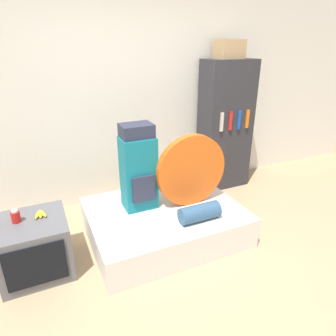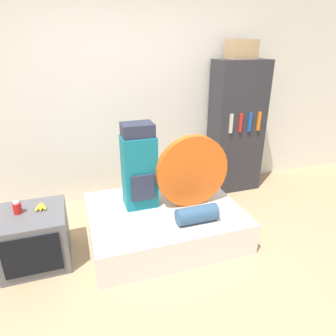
{
  "view_description": "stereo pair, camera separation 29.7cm",
  "coord_description": "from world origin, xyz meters",
  "px_view_note": "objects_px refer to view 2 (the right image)",
  "views": [
    {
      "loc": [
        -1.07,
        -1.68,
        1.94
      ],
      "look_at": [
        0.07,
        0.81,
        0.78
      ],
      "focal_mm": 32.0,
      "sensor_mm": 36.0,
      "label": 1
    },
    {
      "loc": [
        -0.8,
        -1.79,
        1.94
      ],
      "look_at": [
        0.07,
        0.81,
        0.78
      ],
      "focal_mm": 32.0,
      "sensor_mm": 36.0,
      "label": 2
    }
  ],
  "objects_px": {
    "sleeping_roll": "(197,214)",
    "cardboard_box": "(242,49)",
    "canister": "(17,208)",
    "television": "(35,238)",
    "bookshelf": "(236,128)",
    "backpack": "(139,167)",
    "tent_bag": "(192,171)"
  },
  "relations": [
    {
      "from": "backpack",
      "to": "bookshelf",
      "type": "distance_m",
      "value": 1.64
    },
    {
      "from": "backpack",
      "to": "bookshelf",
      "type": "bearing_deg",
      "value": 24.13
    },
    {
      "from": "canister",
      "to": "bookshelf",
      "type": "bearing_deg",
      "value": 16.62
    },
    {
      "from": "sleeping_roll",
      "to": "cardboard_box",
      "type": "xyz_separation_m",
      "value": [
        1.04,
        1.18,
        1.44
      ]
    },
    {
      "from": "bookshelf",
      "to": "canister",
      "type": "bearing_deg",
      "value": -163.38
    },
    {
      "from": "bookshelf",
      "to": "sleeping_roll",
      "type": "bearing_deg",
      "value": -132.26
    },
    {
      "from": "sleeping_roll",
      "to": "bookshelf",
      "type": "bearing_deg",
      "value": 47.74
    },
    {
      "from": "backpack",
      "to": "television",
      "type": "relative_size",
      "value": 1.48
    },
    {
      "from": "canister",
      "to": "bookshelf",
      "type": "xyz_separation_m",
      "value": [
        2.65,
        0.79,
        0.3
      ]
    },
    {
      "from": "cardboard_box",
      "to": "canister",
      "type": "bearing_deg",
      "value": -163.08
    },
    {
      "from": "television",
      "to": "bookshelf",
      "type": "distance_m",
      "value": 2.76
    },
    {
      "from": "backpack",
      "to": "cardboard_box",
      "type": "height_order",
      "value": "cardboard_box"
    },
    {
      "from": "sleeping_roll",
      "to": "television",
      "type": "bearing_deg",
      "value": 167.48
    },
    {
      "from": "tent_bag",
      "to": "cardboard_box",
      "type": "distance_m",
      "value": 1.71
    },
    {
      "from": "sleeping_roll",
      "to": "tent_bag",
      "type": "bearing_deg",
      "value": 76.36
    },
    {
      "from": "backpack",
      "to": "tent_bag",
      "type": "height_order",
      "value": "backpack"
    },
    {
      "from": "bookshelf",
      "to": "cardboard_box",
      "type": "xyz_separation_m",
      "value": [
        -0.02,
        0.01,
        0.98
      ]
    },
    {
      "from": "television",
      "to": "cardboard_box",
      "type": "height_order",
      "value": "cardboard_box"
    },
    {
      "from": "sleeping_roll",
      "to": "canister",
      "type": "distance_m",
      "value": 1.64
    },
    {
      "from": "sleeping_roll",
      "to": "television",
      "type": "xyz_separation_m",
      "value": [
        -1.49,
        0.33,
        -0.16
      ]
    },
    {
      "from": "sleeping_roll",
      "to": "cardboard_box",
      "type": "bearing_deg",
      "value": 48.5
    },
    {
      "from": "bookshelf",
      "to": "backpack",
      "type": "bearing_deg",
      "value": -155.87
    },
    {
      "from": "television",
      "to": "cardboard_box",
      "type": "xyz_separation_m",
      "value": [
        2.53,
        0.85,
        1.6
      ]
    },
    {
      "from": "backpack",
      "to": "canister",
      "type": "bearing_deg",
      "value": -174.02
    },
    {
      "from": "canister",
      "to": "cardboard_box",
      "type": "bearing_deg",
      "value": 16.92
    },
    {
      "from": "tent_bag",
      "to": "television",
      "type": "bearing_deg",
      "value": -179.82
    },
    {
      "from": "backpack",
      "to": "television",
      "type": "bearing_deg",
      "value": -171.0
    },
    {
      "from": "canister",
      "to": "bookshelf",
      "type": "relative_size",
      "value": 0.07
    },
    {
      "from": "cardboard_box",
      "to": "sleeping_roll",
      "type": "bearing_deg",
      "value": -131.5
    },
    {
      "from": "tent_bag",
      "to": "bookshelf",
      "type": "bearing_deg",
      "value": 40.35
    },
    {
      "from": "cardboard_box",
      "to": "tent_bag",
      "type": "bearing_deg",
      "value": -138.76
    },
    {
      "from": "canister",
      "to": "bookshelf",
      "type": "height_order",
      "value": "bookshelf"
    }
  ]
}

